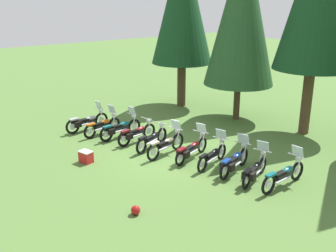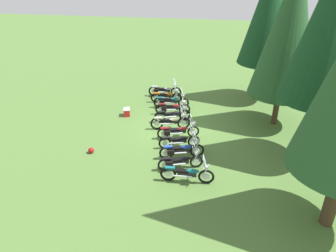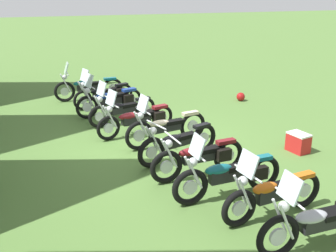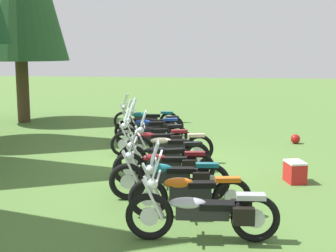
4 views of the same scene
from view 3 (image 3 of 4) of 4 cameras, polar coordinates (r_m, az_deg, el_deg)
The scene contains 14 objects.
ground_plane at distance 10.84m, azimuth -1.05°, elevation -2.58°, with size 80.00×80.00×0.00m, color #4C7033.
motorcycle_0 at distance 7.19m, azimuth 20.43°, elevation -11.97°, with size 0.75×2.37×1.38m.
motorcycle_1 at distance 7.76m, azimuth 13.98°, elevation -8.98°, with size 0.75×2.16×1.36m.
motorcycle_2 at distance 8.27m, azimuth 8.37°, elevation -6.61°, with size 0.71×2.37×1.38m.
motorcycle_3 at distance 9.04m, azimuth 4.38°, elevation -4.25°, with size 0.80×2.23×1.02m.
motorcycle_4 at distance 9.85m, azimuth 1.41°, elevation -2.23°, with size 1.04×2.17×1.02m.
motorcycle_5 at distance 10.70m, azimuth -0.33°, elevation -0.17°, with size 0.84×2.28×1.39m.
motorcycle_6 at distance 11.49m, azimuth -4.20°, elevation 1.07°, with size 1.05×2.27×1.35m.
motorcycle_7 at distance 12.38m, azimuth -6.32°, elevation 2.31°, with size 0.91×2.12×1.34m.
motorcycle_8 at distance 13.26m, azimuth -7.84°, elevation 3.58°, with size 0.99×2.18×1.37m.
motorcycle_9 at distance 14.17m, azimuth -8.61°, elevation 4.43°, with size 1.00×2.09×1.34m.
motorcycle_10 at distance 15.01m, azimuth -10.88°, elevation 5.26°, with size 0.72×2.40×1.37m.
picnic_cooler at distance 10.84m, azimuth 17.32°, elevation -2.15°, with size 0.61×0.50×0.48m.
dropped_helmet at distance 14.91m, azimuth 9.87°, elevation 3.95°, with size 0.30×0.30×0.30m, color maroon.
Camera 3 is at (-9.75, 2.40, 4.09)m, focal length 44.75 mm.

